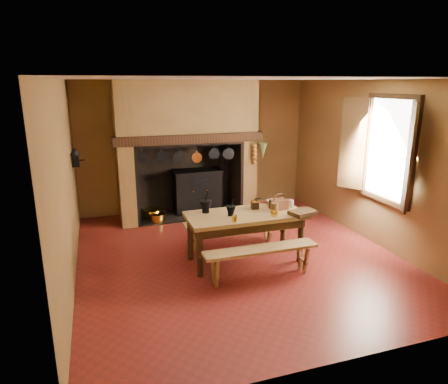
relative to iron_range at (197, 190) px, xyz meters
name	(u,v)px	position (x,y,z in m)	size (l,w,h in m)	color
floor	(237,256)	(0.04, -2.45, -0.48)	(5.50, 5.50, 0.00)	maroon
ceiling	(239,79)	(0.04, -2.45, 2.32)	(5.50, 5.50, 0.00)	silver
back_wall	(195,146)	(0.04, 0.30, 0.92)	(5.00, 0.02, 2.80)	olive
wall_left	(66,185)	(-2.46, -2.45, 0.92)	(0.02, 5.50, 2.80)	olive
wall_right	(373,163)	(2.54, -2.45, 0.92)	(0.02, 5.50, 2.80)	olive
wall_front	(340,235)	(0.04, -5.20, 0.92)	(5.00, 0.02, 2.80)	olive
chimney_breast	(186,130)	(-0.26, -0.14, 1.33)	(2.95, 0.96, 2.80)	olive
iron_range	(197,190)	(0.00, 0.00, 0.00)	(1.12, 0.55, 1.60)	black
hearth_pans	(153,215)	(-1.01, -0.23, -0.39)	(0.51, 0.62, 0.20)	gold
hanging_pans	(190,156)	(-0.30, -0.64, 0.88)	(1.92, 0.29, 0.27)	black
onion_string	(254,154)	(1.04, -0.66, 0.85)	(0.12, 0.10, 0.46)	#B57421
herb_bunch	(262,151)	(1.22, -0.66, 0.90)	(0.20, 0.20, 0.35)	#54622E
window	(383,150)	(2.39, -2.85, 1.22)	(0.39, 1.75, 1.76)	white
wall_coffee_mill	(75,157)	(-2.38, -0.90, 1.03)	(0.23, 0.16, 0.31)	black
work_table	(245,221)	(0.10, -2.65, 0.18)	(1.83, 0.81, 0.79)	tan
bench_front	(261,256)	(0.10, -3.28, -0.13)	(1.68, 0.29, 0.47)	tan
bench_back	(232,226)	(0.10, -2.01, -0.13)	(1.67, 0.29, 0.47)	tan
mortar_large	(206,206)	(-0.48, -2.42, 0.42)	(0.20, 0.20, 0.33)	black
mortar_small	(231,210)	(-0.15, -2.68, 0.39)	(0.15, 0.15, 0.26)	black
coffee_grinder	(255,205)	(0.33, -2.48, 0.38)	(0.16, 0.13, 0.18)	#322010
brass_mug_a	(235,219)	(-0.19, -2.96, 0.35)	(0.08, 0.08, 0.09)	gold
brass_mug_b	(256,205)	(0.37, -2.42, 0.36)	(0.09, 0.09, 0.10)	gold
mixing_bowl	(276,203)	(0.74, -2.38, 0.34)	(0.29, 0.29, 0.07)	beige
stoneware_crock	(275,207)	(0.56, -2.71, 0.38)	(0.12, 0.12, 0.15)	#4F341D
glass_jar	(291,204)	(0.91, -2.60, 0.37)	(0.07, 0.07, 0.13)	beige
wicker_basket	(279,204)	(0.69, -2.61, 0.39)	(0.29, 0.22, 0.26)	#4A2516
wooden_tray	(303,213)	(0.91, -2.98, 0.34)	(0.39, 0.28, 0.07)	#322010
brass_cup	(274,214)	(0.46, -2.93, 0.35)	(0.12, 0.12, 0.09)	gold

